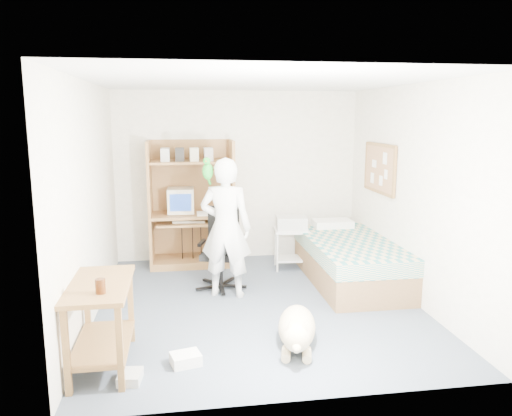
{
  "coord_description": "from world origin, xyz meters",
  "views": [
    {
      "loc": [
        -0.85,
        -5.38,
        2.15
      ],
      "look_at": [
        0.04,
        0.43,
        1.05
      ],
      "focal_mm": 35.0,
      "sensor_mm": 36.0,
      "label": 1
    }
  ],
  "objects_px": {
    "computer_hutch": "(192,209)",
    "dog": "(297,328)",
    "office_chair": "(221,260)",
    "person": "(226,228)",
    "side_desk": "(101,312)",
    "printer_cart": "(291,242)",
    "bed": "(350,260)"
  },
  "relations": [
    {
      "from": "side_desk",
      "to": "dog",
      "type": "bearing_deg",
      "value": 3.29
    },
    {
      "from": "computer_hutch",
      "to": "bed",
      "type": "xyz_separation_m",
      "value": [
        2.0,
        -1.12,
        -0.53
      ]
    },
    {
      "from": "bed",
      "to": "dog",
      "type": "bearing_deg",
      "value": -122.81
    },
    {
      "from": "office_chair",
      "to": "person",
      "type": "relative_size",
      "value": 0.6
    },
    {
      "from": "bed",
      "to": "dog",
      "type": "distance_m",
      "value": 2.04
    },
    {
      "from": "bed",
      "to": "dog",
      "type": "height_order",
      "value": "bed"
    },
    {
      "from": "office_chair",
      "to": "dog",
      "type": "xyz_separation_m",
      "value": [
        0.56,
        -1.76,
        -0.18
      ]
    },
    {
      "from": "computer_hutch",
      "to": "dog",
      "type": "distance_m",
      "value": 3.04
    },
    {
      "from": "bed",
      "to": "computer_hutch",
      "type": "bearing_deg",
      "value": 150.71
    },
    {
      "from": "bed",
      "to": "person",
      "type": "relative_size",
      "value": 1.21
    },
    {
      "from": "person",
      "to": "computer_hutch",
      "type": "bearing_deg",
      "value": -58.2
    },
    {
      "from": "office_chair",
      "to": "dog",
      "type": "bearing_deg",
      "value": -55.29
    },
    {
      "from": "computer_hutch",
      "to": "office_chair",
      "type": "bearing_deg",
      "value": -72.92
    },
    {
      "from": "computer_hutch",
      "to": "office_chair",
      "type": "xyz_separation_m",
      "value": [
        0.33,
        -1.08,
        -0.46
      ]
    },
    {
      "from": "dog",
      "to": "office_chair",
      "type": "bearing_deg",
      "value": 121.3
    },
    {
      "from": "side_desk",
      "to": "dog",
      "type": "relative_size",
      "value": 0.92
    },
    {
      "from": "side_desk",
      "to": "person",
      "type": "xyz_separation_m",
      "value": [
        1.22,
        1.55,
        0.34
      ]
    },
    {
      "from": "bed",
      "to": "side_desk",
      "type": "xyz_separation_m",
      "value": [
        -2.85,
        -1.82,
        0.21
      ]
    },
    {
      "from": "person",
      "to": "printer_cart",
      "type": "height_order",
      "value": "person"
    },
    {
      "from": "office_chair",
      "to": "dog",
      "type": "height_order",
      "value": "office_chair"
    },
    {
      "from": "computer_hutch",
      "to": "printer_cart",
      "type": "bearing_deg",
      "value": -17.87
    },
    {
      "from": "bed",
      "to": "office_chair",
      "type": "xyz_separation_m",
      "value": [
        -1.67,
        0.04,
        0.07
      ]
    },
    {
      "from": "side_desk",
      "to": "office_chair",
      "type": "height_order",
      "value": "office_chair"
    },
    {
      "from": "office_chair",
      "to": "person",
      "type": "distance_m",
      "value": 0.56
    },
    {
      "from": "dog",
      "to": "side_desk",
      "type": "bearing_deg",
      "value": -163.14
    },
    {
      "from": "office_chair",
      "to": "side_desk",
      "type": "bearing_deg",
      "value": -105.52
    },
    {
      "from": "printer_cart",
      "to": "side_desk",
      "type": "bearing_deg",
      "value": -125.63
    },
    {
      "from": "computer_hutch",
      "to": "dog",
      "type": "height_order",
      "value": "computer_hutch"
    },
    {
      "from": "bed",
      "to": "side_desk",
      "type": "bearing_deg",
      "value": -147.5
    },
    {
      "from": "office_chair",
      "to": "computer_hutch",
      "type": "bearing_deg",
      "value": 124.06
    },
    {
      "from": "dog",
      "to": "printer_cart",
      "type": "relative_size",
      "value": 1.89
    },
    {
      "from": "computer_hutch",
      "to": "office_chair",
      "type": "height_order",
      "value": "computer_hutch"
    }
  ]
}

